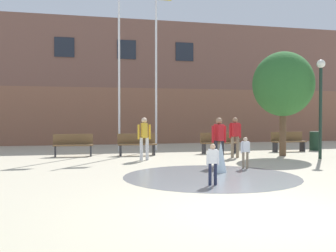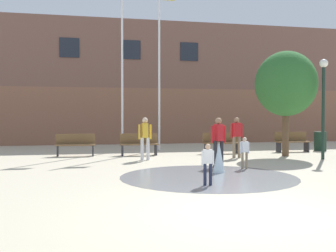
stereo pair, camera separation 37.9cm
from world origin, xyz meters
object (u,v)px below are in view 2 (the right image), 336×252
(park_bench_far_right, at_px, (292,141))
(flagpole_right, at_px, (160,61))
(adult_watching, at_px, (237,134))
(lamp_post_right_lane, at_px, (323,94))
(park_bench_under_right_flagpole, at_px, (221,143))
(adult_in_red, at_px, (145,135))
(trash_can, at_px, (320,141))
(flagpole_left, at_px, (123,60))
(child_running, at_px, (245,150))
(park_bench_under_left_flagpole, at_px, (75,144))
(street_tree_near_building, at_px, (286,84))
(teen_by_trashcan, at_px, (218,138))
(park_bench_center, at_px, (139,144))
(child_in_fountain, at_px, (208,161))

(park_bench_far_right, bearing_deg, flagpole_right, 160.73)
(adult_watching, relative_size, lamp_post_right_lane, 0.42)
(park_bench_under_right_flagpole, xyz_separation_m, adult_in_red, (-3.65, -1.91, 0.45))
(adult_in_red, bearing_deg, trash_can, 104.16)
(flagpole_left, relative_size, trash_can, 8.93)
(child_running, height_order, adult_in_red, adult_in_red)
(park_bench_under_left_flagpole, relative_size, street_tree_near_building, 0.37)
(adult_in_red, bearing_deg, teen_by_trashcan, 40.52)
(park_bench_under_right_flagpole, relative_size, child_running, 1.62)
(adult_watching, relative_size, teen_by_trashcan, 1.00)
(park_bench_far_right, xyz_separation_m, flagpole_right, (-5.81, 2.03, 3.79))
(teen_by_trashcan, bearing_deg, trash_can, -64.79)
(child_running, relative_size, lamp_post_right_lane, 0.26)
(adult_in_red, relative_size, trash_can, 1.77)
(park_bench_under_right_flagpole, height_order, flagpole_right, flagpole_right)
(park_bench_center, bearing_deg, adult_watching, -26.39)
(adult_in_red, relative_size, flagpole_left, 0.20)
(park_bench_under_right_flagpole, xyz_separation_m, park_bench_far_right, (3.47, 0.11, 0.00))
(child_running, distance_m, flagpole_right, 8.14)
(park_bench_under_right_flagpole, height_order, adult_watching, adult_watching)
(park_bench_under_left_flagpole, height_order, park_bench_far_right, same)
(adult_watching, bearing_deg, flagpole_right, -80.22)
(child_running, bearing_deg, adult_in_red, -58.28)
(adult_watching, xyz_separation_m, flagpole_right, (-2.33, 4.02, 3.33))
(park_bench_far_right, relative_size, street_tree_near_building, 0.37)
(park_bench_center, relative_size, trash_can, 1.78)
(adult_in_red, distance_m, trash_can, 9.04)
(child_running, bearing_deg, flagpole_right, -88.54)
(child_running, xyz_separation_m, teen_by_trashcan, (-0.61, 0.70, 0.35))
(adult_in_red, distance_m, flagpole_left, 5.27)
(child_running, height_order, flagpole_right, flagpole_right)
(child_running, relative_size, teen_by_trashcan, 0.62)
(adult_watching, xyz_separation_m, teen_by_trashcan, (-1.58, -2.41, 0.00))
(flagpole_right, bearing_deg, trash_can, -13.49)
(flagpole_right, distance_m, trash_can, 8.53)
(park_bench_under_left_flagpole, relative_size, lamp_post_right_lane, 0.42)
(child_running, height_order, lamp_post_right_lane, lamp_post_right_lane)
(park_bench_center, height_order, park_bench_under_right_flagpole, same)
(child_running, bearing_deg, park_bench_center, -70.88)
(lamp_post_right_lane, bearing_deg, park_bench_under_left_flagpole, 161.53)
(park_bench_center, relative_size, adult_watching, 1.01)
(park_bench_under_right_flagpole, bearing_deg, trash_can, 4.09)
(lamp_post_right_lane, xyz_separation_m, street_tree_near_building, (-0.83, 1.35, 0.46))
(park_bench_center, relative_size, lamp_post_right_lane, 0.42)
(teen_by_trashcan, xyz_separation_m, trash_can, (6.67, 4.65, -0.48))
(park_bench_center, xyz_separation_m, flagpole_left, (-0.47, 2.21, 3.79))
(child_running, relative_size, flagpole_right, 0.12)
(adult_in_red, bearing_deg, adult_watching, 90.20)
(park_bench_under_left_flagpole, xyz_separation_m, flagpole_left, (2.13, 2.04, 3.79))
(lamp_post_right_lane, bearing_deg, child_in_fountain, -142.81)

